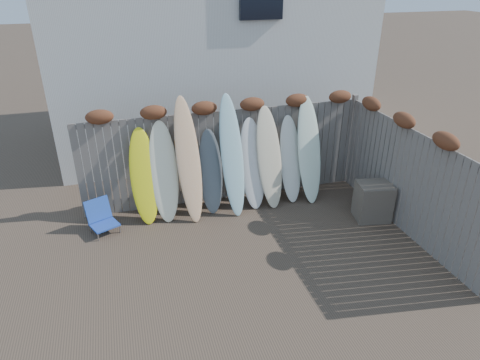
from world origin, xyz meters
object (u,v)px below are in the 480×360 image
object	(u,v)px
wooden_crate	(373,201)
lattice_panel	(377,162)
beach_chair	(101,217)
surfboard_0	(144,177)

from	to	relation	value
wooden_crate	lattice_panel	world-z (taller)	lattice_panel
wooden_crate	lattice_panel	distance (m)	0.93
beach_chair	wooden_crate	bearing A→B (deg)	-11.42
beach_chair	surfboard_0	bearing A→B (deg)	14.83
beach_chair	surfboard_0	size ratio (longest dim) A/B	0.34
lattice_panel	beach_chair	bearing A→B (deg)	171.14
wooden_crate	surfboard_0	world-z (taller)	surfboard_0
surfboard_0	wooden_crate	bearing A→B (deg)	-15.44
beach_chair	lattice_panel	xyz separation A→B (m)	(5.69, -0.42, 0.62)
wooden_crate	lattice_panel	bearing A→B (deg)	56.79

